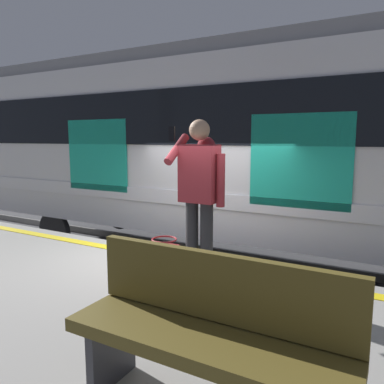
# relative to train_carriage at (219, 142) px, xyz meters

# --- Properties ---
(ground_plane) EXTENTS (25.04, 25.04, 0.00)m
(ground_plane) POSITION_rel_train_carriage_xyz_m (-0.53, 2.32, -2.51)
(ground_plane) COLOR #3D3D3F
(platform) EXTENTS (16.69, 4.11, 1.03)m
(platform) POSITION_rel_train_carriage_xyz_m (-0.53, 4.38, -2.00)
(platform) COLOR gray
(platform) RESTS_ON ground
(safety_line) EXTENTS (16.36, 0.16, 0.01)m
(safety_line) POSITION_rel_train_carriage_xyz_m (-0.53, 2.62, -1.48)
(safety_line) COLOR yellow
(safety_line) RESTS_ON platform
(track_rail_near) EXTENTS (21.70, 0.08, 0.16)m
(track_rail_near) POSITION_rel_train_carriage_xyz_m (-0.53, 0.71, -2.43)
(track_rail_near) COLOR slate
(track_rail_near) RESTS_ON ground
(track_rail_far) EXTENTS (21.70, 0.08, 0.16)m
(track_rail_far) POSITION_rel_train_carriage_xyz_m (-0.53, -0.72, -2.43)
(track_rail_far) COLOR slate
(track_rail_far) RESTS_ON ground
(train_carriage) EXTENTS (10.54, 2.74, 3.95)m
(train_carriage) POSITION_rel_train_carriage_xyz_m (0.00, 0.00, 0.00)
(train_carriage) COLOR silver
(train_carriage) RESTS_ON ground
(passenger) EXTENTS (0.57, 0.55, 1.75)m
(passenger) POSITION_rel_train_carriage_xyz_m (-1.19, 3.05, -0.45)
(passenger) COLOR #262628
(passenger) RESTS_ON platform
(handbag) EXTENTS (0.32, 0.29, 0.42)m
(handbag) POSITION_rel_train_carriage_xyz_m (-0.78, 3.12, -1.29)
(handbag) COLOR maroon
(handbag) RESTS_ON platform
(bench) EXTENTS (1.61, 0.44, 0.90)m
(bench) POSITION_rel_train_carriage_xyz_m (-2.19, 4.83, -0.99)
(bench) COLOR brown
(bench) RESTS_ON platform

